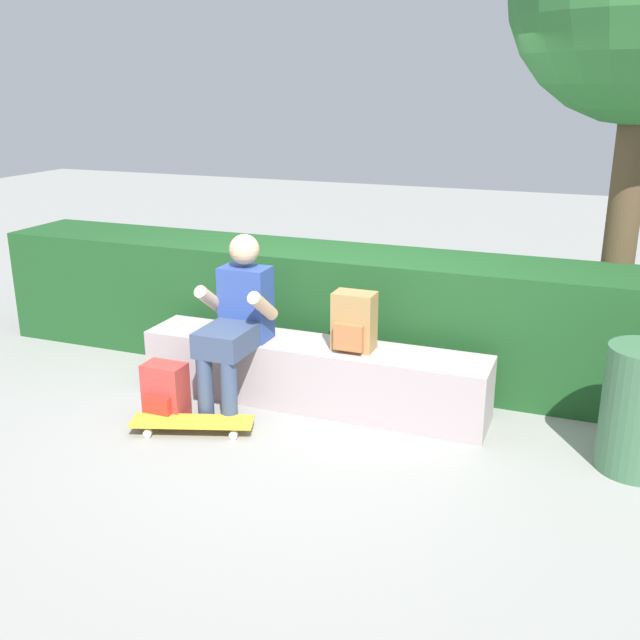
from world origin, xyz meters
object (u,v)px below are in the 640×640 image
at_px(person_skater, 237,318).
at_px(skateboard_near_person, 192,422).
at_px(bench_main, 313,374).
at_px(backpack_on_ground, 165,393).
at_px(backpack_on_bench, 354,322).

relative_size(person_skater, skateboard_near_person, 1.47).
bearing_deg(person_skater, skateboard_near_person, -99.68).
bearing_deg(bench_main, skateboard_near_person, -128.13).
xyz_separation_m(skateboard_near_person, backpack_on_ground, (-0.27, 0.11, 0.12)).
height_order(person_skater, backpack_on_bench, person_skater).
distance_m(person_skater, backpack_on_ground, 0.70).
bearing_deg(skateboard_near_person, bench_main, 51.87).
relative_size(backpack_on_bench, backpack_on_ground, 1.00).
bearing_deg(person_skater, bench_main, 24.04).
height_order(skateboard_near_person, backpack_on_bench, backpack_on_bench).
bearing_deg(bench_main, person_skater, -155.96).
bearing_deg(backpack_on_bench, skateboard_near_person, -140.81).
xyz_separation_m(person_skater, backpack_on_ground, (-0.36, -0.39, -0.46)).
bearing_deg(backpack_on_bench, backpack_on_ground, -152.45).
xyz_separation_m(bench_main, backpack_on_ground, (-0.84, -0.60, -0.04)).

